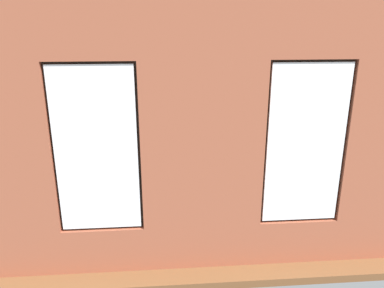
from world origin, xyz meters
TOP-DOWN VIEW (x-y plane):
  - ground_plane at (0.00, 0.00)m, footprint 6.28×5.62m
  - brick_wall_with_windows at (-0.00, 2.43)m, footprint 5.68×0.30m
  - white_wall_right at (2.79, 0.20)m, footprint 0.10×4.62m
  - couch_by_window at (0.10, 1.78)m, footprint 1.83×0.87m
  - couch_left at (-2.14, -0.01)m, footprint 1.00×1.78m
  - coffee_table at (-0.15, -0.11)m, footprint 1.32×0.82m
  - cup_ceramic at (0.24, 0.01)m, footprint 0.08×0.08m
  - candle_jar at (-0.52, -0.26)m, footprint 0.08×0.08m
  - table_plant_small at (-0.25, 0.01)m, footprint 0.14×0.14m
  - remote_silver at (0.01, -0.21)m, footprint 0.15×0.16m
  - remote_gray at (-0.15, -0.11)m, footprint 0.18×0.09m
  - media_console at (2.49, -0.10)m, footprint 1.05×0.42m
  - tv_flatscreen at (2.49, -0.10)m, footprint 1.14×0.20m
  - papasan_chair at (0.45, -1.33)m, footprint 1.12×1.12m
  - potted_plant_mid_room_small at (-1.18, -0.49)m, footprint 0.28×0.28m
  - potted_plant_between_couches at (-1.28, 1.72)m, footprint 0.88×0.86m
  - potted_plant_foreground_right at (2.19, -1.76)m, footprint 0.58×0.58m
  - potted_plant_near_tv at (1.94, 0.87)m, footprint 0.84×0.72m
  - potted_plant_by_left_couch at (-1.74, -1.31)m, footprint 0.24×0.24m
  - potted_plant_corner_near_left at (-2.29, -1.81)m, footprint 0.81×0.82m
  - potted_plant_corner_far_left at (-2.29, 1.89)m, footprint 1.12×1.11m
  - potted_plant_beside_window_right at (2.18, 1.89)m, footprint 1.03×0.91m

SIDE VIEW (x-z plane):
  - ground_plane at x=0.00m, z-range -0.10..0.00m
  - media_console at x=2.49m, z-range 0.00..0.47m
  - potted_plant_by_left_couch at x=-1.74m, z-range 0.06..0.55m
  - couch_by_window at x=0.10m, z-range -0.07..0.73m
  - couch_left at x=-2.14m, z-range -0.07..0.73m
  - potted_plant_mid_room_small at x=-1.18m, z-range 0.09..0.62m
  - coffee_table at x=-0.15m, z-range 0.17..0.60m
  - papasan_chair at x=0.45m, z-range 0.10..0.80m
  - remote_silver at x=0.01m, z-range 0.44..0.46m
  - remote_gray at x=-0.15m, z-range 0.44..0.46m
  - cup_ceramic at x=0.24m, z-range 0.44..0.53m
  - candle_jar at x=-0.52m, z-range 0.44..0.54m
  - table_plant_small at x=-0.25m, z-range 0.45..0.68m
  - potted_plant_foreground_right at x=2.19m, z-range 0.12..1.16m
  - potted_plant_beside_window_right at x=2.18m, z-range 0.08..1.24m
  - potted_plant_corner_near_left at x=-2.29m, z-range 0.07..1.28m
  - potted_plant_corner_far_left at x=-2.29m, z-range 0.05..1.33m
  - potted_plant_near_tv at x=1.94m, z-range -0.01..1.39m
  - potted_plant_between_couches at x=-1.28m, z-range 0.18..1.54m
  - tv_flatscreen at x=2.49m, z-range 0.48..1.26m
  - brick_wall_with_windows at x=0.00m, z-range -0.01..3.13m
  - white_wall_right at x=2.79m, z-range 0.00..3.15m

